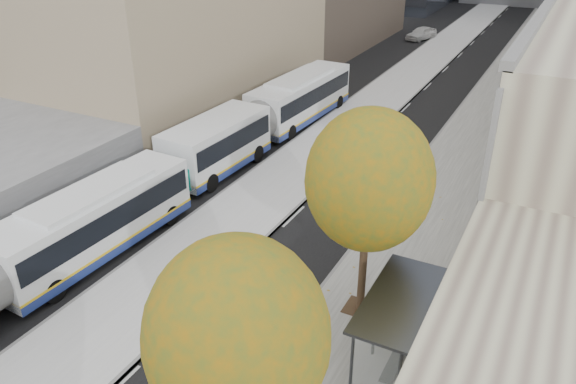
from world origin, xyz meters
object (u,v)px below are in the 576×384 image
Objects in this scene: bus_near at (16,266)px; distant_car at (421,33)px; bus_far at (269,115)px; bus_shelter at (404,311)px; cyclist at (240,298)px.

distant_car is at bearing 91.56° from bus_near.
bus_shelter is at bearing -46.36° from bus_far.
bus_far reaches higher than cyclist.
distant_car is (-6.96, 48.49, -0.14)m from cyclist.
bus_far is 7.98× the size of cyclist.
bus_shelter is at bearing 7.59° from cyclist.
distant_car is at bearing 102.57° from cyclist.
bus_far is at bearing 131.05° from bus_shelter.
bus_far reaches higher than bus_near.
cyclist is at bearing -61.75° from bus_far.
cyclist reaches higher than distant_car.
bus_near is (-13.43, -3.21, -0.66)m from bus_shelter.
bus_near is 51.39m from distant_car.
bus_far is 33.12m from distant_car.
distant_car is (0.43, 33.10, -0.93)m from bus_far.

